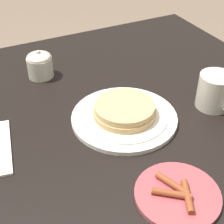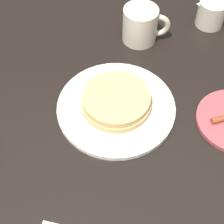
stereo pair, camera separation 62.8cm
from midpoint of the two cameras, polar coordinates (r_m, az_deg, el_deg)
ground_plane at (r=1.47m, az=-11.72°, el=-17.83°), size 8.00×8.00×0.00m
dining_table at (r=0.90m, az=-18.51°, el=-4.27°), size 1.16×1.07×0.77m
pancake_plate at (r=0.78m, az=-22.25°, el=0.10°), size 0.28×0.28×0.05m
coffee_mug at (r=0.90m, az=-15.10°, el=13.91°), size 0.13×0.09×0.10m
creamer_pitcher at (r=0.93m, az=-1.81°, el=16.37°), size 0.11×0.08×0.08m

